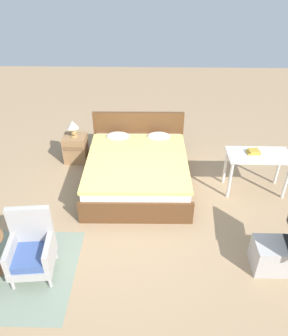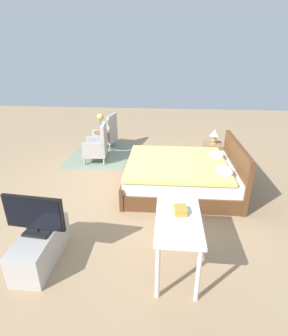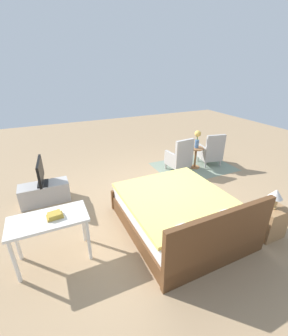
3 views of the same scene
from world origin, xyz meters
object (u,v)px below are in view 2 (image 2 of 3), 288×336
armchair_by_window_left (107,134)px  armchair_by_window_right (97,146)px  book_stack (180,210)px  flower_vase (101,121)px  side_table (102,140)px  tv_flatscreen (34,215)px  vanity_desk (178,225)px  bed (183,175)px  table_lamp (215,134)px  tv_stand (41,247)px  nightstand (212,155)px

armchair_by_window_left → armchair_by_window_right: 1.05m
armchair_by_window_left → book_stack: size_ratio=4.20×
armchair_by_window_left → flower_vase: 0.72m
side_table → flower_vase: flower_vase is taller
tv_flatscreen → vanity_desk: (-0.05, 1.70, -0.06)m
bed → tv_flatscreen: 2.82m
armchair_by_window_left → side_table: 0.52m
side_table → flower_vase: bearing=90.0°
bed → tv_flatscreen: bed is taller
side_table → table_lamp: size_ratio=1.77×
armchair_by_window_left → table_lamp: bearing=68.8°
side_table → tv_stand: bearing=2.0°
vanity_desk → armchair_by_window_right: bearing=-151.2°
armchair_by_window_left → book_stack: bearing=23.4°
bed → tv_stand: bearing=-41.9°
armchair_by_window_right → table_lamp: bearing=89.7°
side_table → tv_stand: 3.88m
armchair_by_window_right → vanity_desk: bearing=28.8°
nightstand → flower_vase: bearing=-101.1°
tv_stand → tv_flatscreen: (0.00, -0.00, 0.48)m
book_stack → vanity_desk: bearing=-14.1°
armchair_by_window_right → tv_flatscreen: tv_flatscreen is taller
tv_flatscreen → vanity_desk: bearing=91.6°
flower_vase → table_lamp: flower_vase is taller
bed → flower_vase: bearing=-131.9°
flower_vase → tv_flatscreen: 3.88m
armchair_by_window_left → flower_vase: flower_vase is taller
tv_stand → flower_vase: bearing=-178.0°
nightstand → armchair_by_window_left: bearing=-111.2°
book_stack → bed: bearing=175.9°
side_table → table_lamp: bearing=78.9°
side_table → book_stack: book_stack is taller
flower_vase → nightstand: 2.86m
bed → flower_vase: size_ratio=4.41×
flower_vase → tv_stand: bearing=2.0°
tv_flatscreen → armchair_by_window_right: bearing=-178.0°
nightstand → book_stack: bearing=-15.5°
armchair_by_window_right → side_table: (-0.53, -0.01, -0.02)m
armchair_by_window_right → flower_vase: size_ratio=1.93×
armchair_by_window_right → armchair_by_window_left: bearing=-180.0°
bed → book_stack: bed is taller
table_lamp → tv_stand: bearing=-38.1°
vanity_desk → bed: bearing=175.4°
table_lamp → book_stack: size_ratio=1.51×
armchair_by_window_right → table_lamp: 2.76m
bed → tv_flatscreen: (2.08, -1.87, 0.39)m
vanity_desk → book_stack: size_ratio=4.74×
book_stack → flower_vase: bearing=-153.6°
armchair_by_window_left → tv_stand: bearing=1.5°
book_stack → tv_flatscreen: bearing=-85.4°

